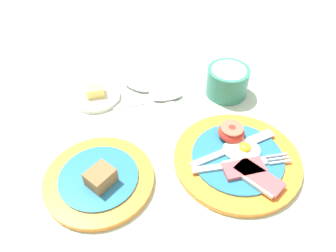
{
  "coord_description": "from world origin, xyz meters",
  "views": [
    {
      "loc": [
        -0.09,
        -0.42,
        0.49
      ],
      "look_at": [
        -0.07,
        0.05,
        0.02
      ],
      "focal_mm": 35.0,
      "sensor_mm": 36.0,
      "label": 1
    }
  ],
  "objects": [
    {
      "name": "ground_plane",
      "position": [
        0.0,
        0.0,
        0.0
      ],
      "size": [
        3.0,
        3.0,
        0.0
      ],
      "primitive_type": "plane",
      "color": "#B7CCB7"
    },
    {
      "name": "breakfast_plate",
      "position": [
        0.06,
        -0.03,
        0.01
      ],
      "size": [
        0.24,
        0.24,
        0.04
      ],
      "color": "orange",
      "rests_on": "ground_plane"
    },
    {
      "name": "bread_plate",
      "position": [
        -0.2,
        -0.07,
        0.01
      ],
      "size": [
        0.2,
        0.2,
        0.05
      ],
      "color": "orange",
      "rests_on": "ground_plane"
    },
    {
      "name": "sugar_cup",
      "position": [
        0.07,
        0.18,
        0.04
      ],
      "size": [
        0.09,
        0.09,
        0.07
      ],
      "color": "#337F6B",
      "rests_on": "ground_plane"
    },
    {
      "name": "butter_dish",
      "position": [
        -0.23,
        0.17,
        0.01
      ],
      "size": [
        0.11,
        0.11,
        0.03
      ],
      "color": "silver",
      "rests_on": "ground_plane"
    },
    {
      "name": "teaspoon_by_saucer",
      "position": [
        -0.12,
        0.18,
        0.01
      ],
      "size": [
        0.17,
        0.13,
        0.01
      ],
      "rotation": [
        0.0,
        0.0,
        2.52
      ],
      "color": "silver",
      "rests_on": "ground_plane"
    },
    {
      "name": "teaspoon_near_cup",
      "position": [
        -0.1,
        0.15,
        0.01
      ],
      "size": [
        0.19,
        0.06,
        0.01
      ],
      "rotation": [
        0.0,
        0.0,
        0.22
      ],
      "color": "silver",
      "rests_on": "ground_plane"
    }
  ]
}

